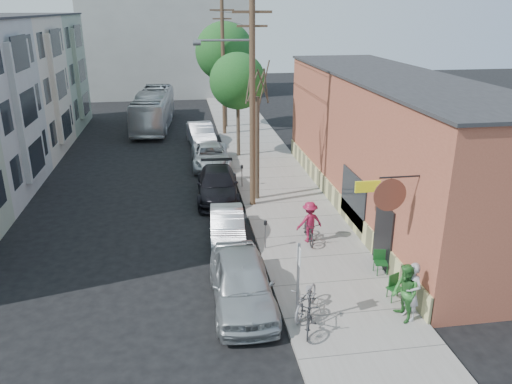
{
  "coord_description": "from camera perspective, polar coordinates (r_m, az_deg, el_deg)",
  "views": [
    {
      "loc": [
        -0.94,
        -17.3,
        9.54
      ],
      "look_at": [
        2.33,
        4.12,
        1.5
      ],
      "focal_mm": 35.0,
      "sensor_mm": 36.0,
      "label": 1
    }
  ],
  "objects": [
    {
      "name": "parking_meter_far",
      "position": [
        27.58,
        -1.62,
        2.28
      ],
      "size": [
        0.14,
        0.14,
        1.24
      ],
      "color": "slate",
      "rests_on": "sidewalk"
    },
    {
      "name": "ground",
      "position": [
        19.78,
        -4.94,
        -8.56
      ],
      "size": [
        120.0,
        120.0,
        0.0
      ],
      "primitive_type": "plane",
      "color": "black"
    },
    {
      "name": "car_3",
      "position": [
        31.73,
        -5.21,
        4.1
      ],
      "size": [
        2.39,
        5.07,
        1.4
      ],
      "primitive_type": "imported",
      "rotation": [
        0.0,
        0.0,
        -0.01
      ],
      "color": "silver",
      "rests_on": "ground"
    },
    {
      "name": "utility_pole_far",
      "position": [
        39.05,
        -3.77,
        14.15
      ],
      "size": [
        1.8,
        0.28,
        10.0
      ],
      "color": "#503A28",
      "rests_on": "sidewalk"
    },
    {
      "name": "cyclist_bike",
      "position": [
        21.36,
        6.1,
        -4.42
      ],
      "size": [
        0.75,
        1.86,
        0.96
      ],
      "primitive_type": "imported",
      "rotation": [
        0.0,
        0.0,
        -0.06
      ],
      "color": "black",
      "rests_on": "sidewalk"
    },
    {
      "name": "sidewalk",
      "position": [
        30.29,
        1.62,
        2.14
      ],
      "size": [
        4.5,
        58.0,
        0.15
      ],
      "primitive_type": "cube",
      "color": "gray",
      "rests_on": "ground"
    },
    {
      "name": "patron_green",
      "position": [
        16.65,
        16.67,
        -11.02
      ],
      "size": [
        0.79,
        0.98,
        1.92
      ],
      "primitive_type": "imported",
      "rotation": [
        0.0,
        0.0,
        -1.5
      ],
      "color": "#2E702D",
      "rests_on": "sidewalk"
    },
    {
      "name": "utility_pole_near",
      "position": [
        23.92,
        -0.56,
        10.41
      ],
      "size": [
        3.57,
        0.28,
        10.0
      ],
      "color": "#503A28",
      "rests_on": "sidewalk"
    },
    {
      "name": "tree_bare",
      "position": [
        25.32,
        0.12,
        4.92
      ],
      "size": [
        0.24,
        0.24,
        5.3
      ],
      "color": "#44392C",
      "rests_on": "sidewalk"
    },
    {
      "name": "patron_grey",
      "position": [
        16.76,
        17.33,
        -10.81
      ],
      "size": [
        0.67,
        0.82,
        1.95
      ],
      "primitive_type": "imported",
      "rotation": [
        0.0,
        0.0,
        -1.25
      ],
      "color": "gray",
      "rests_on": "sidewalk"
    },
    {
      "name": "cafe_building",
      "position": [
        25.19,
        14.89,
        5.33
      ],
      "size": [
        6.6,
        20.2,
        6.61
      ],
      "color": "#9A4E39",
      "rests_on": "ground"
    },
    {
      "name": "car_2",
      "position": [
        26.35,
        -4.4,
        0.83
      ],
      "size": [
        2.43,
        5.35,
        1.52
      ],
      "primitive_type": "imported",
      "rotation": [
        0.0,
        0.0,
        -0.06
      ],
      "color": "black",
      "rests_on": "ground"
    },
    {
      "name": "car_4",
      "position": [
        37.07,
        -6.31,
        6.59
      ],
      "size": [
        2.12,
        4.95,
        1.59
      ],
      "primitive_type": "imported",
      "rotation": [
        0.0,
        0.0,
        0.09
      ],
      "color": "silver",
      "rests_on": "ground"
    },
    {
      "name": "parked_bike_b",
      "position": [
        16.63,
        5.77,
        -11.99
      ],
      "size": [
        1.64,
        2.04,
        1.04
      ],
      "primitive_type": "imported",
      "rotation": [
        0.0,
        0.0,
        -0.57
      ],
      "color": "slate",
      "rests_on": "sidewalk"
    },
    {
      "name": "end_cap_building",
      "position": [
        59.41,
        -10.13,
        16.65
      ],
      "size": [
        18.0,
        8.0,
        12.0
      ],
      "primitive_type": "cube",
      "color": "#A4A49F",
      "rests_on": "ground"
    },
    {
      "name": "patio_chair_a",
      "position": [
        17.86,
        15.64,
        -10.55
      ],
      "size": [
        0.66,
        0.66,
        0.88
      ],
      "primitive_type": null,
      "rotation": [
        0.0,
        0.0,
        0.42
      ],
      "color": "#124118",
      "rests_on": "sidewalk"
    },
    {
      "name": "tree_leafy_far",
      "position": [
        41.41,
        -3.62,
        15.72
      ],
      "size": [
        4.66,
        4.66,
        8.41
      ],
      "color": "#44392C",
      "rests_on": "sidewalk"
    },
    {
      "name": "cyclist",
      "position": [
        21.19,
        6.14,
        -3.4
      ],
      "size": [
        1.27,
        0.89,
        1.79
      ],
      "primitive_type": "imported",
      "rotation": [
        0.0,
        0.0,
        3.36
      ],
      "color": "maroon",
      "rests_on": "sidewalk"
    },
    {
      "name": "car_0",
      "position": [
        17.03,
        -1.63,
        -10.29
      ],
      "size": [
        2.07,
        5.07,
        1.72
      ],
      "primitive_type": "imported",
      "rotation": [
        0.0,
        0.0,
        -0.01
      ],
      "color": "#ABB0B3",
      "rests_on": "ground"
    },
    {
      "name": "sign_post",
      "position": [
        15.48,
        4.84,
        -9.58
      ],
      "size": [
        0.07,
        0.45,
        2.8
      ],
      "color": "slate",
      "rests_on": "sidewalk"
    },
    {
      "name": "bus",
      "position": [
        43.17,
        -11.62,
        9.25
      ],
      "size": [
        3.35,
        11.09,
        3.05
      ],
      "primitive_type": "imported",
      "rotation": [
        0.0,
        0.0,
        -0.07
      ],
      "color": "silver",
      "rests_on": "ground"
    },
    {
      "name": "tree_leafy_mid",
      "position": [
        32.82,
        -2.11,
        12.53
      ],
      "size": [
        3.63,
        3.63,
        6.76
      ],
      "color": "#44392C",
      "rests_on": "sidewalk"
    },
    {
      "name": "car_1",
      "position": [
        21.6,
        -3.31,
        -3.91
      ],
      "size": [
        1.67,
        4.17,
        1.35
      ],
      "primitive_type": "imported",
      "rotation": [
        0.0,
        0.0,
        -0.06
      ],
      "color": "silver",
      "rests_on": "ground"
    },
    {
      "name": "parking_meter_near",
      "position": [
        20.48,
        1.08,
        -4.35
      ],
      "size": [
        0.14,
        0.14,
        1.24
      ],
      "color": "slate",
      "rests_on": "sidewalk"
    },
    {
      "name": "patio_chair_b",
      "position": [
        19.37,
        14.09,
        -7.83
      ],
      "size": [
        0.59,
        0.59,
        0.88
      ],
      "primitive_type": null,
      "rotation": [
        0.0,
        0.0,
        -0.21
      ],
      "color": "#124118",
      "rests_on": "sidewalk"
    },
    {
      "name": "parked_bike_a",
      "position": [
        15.86,
        6.06,
        -13.59
      ],
      "size": [
        1.06,
        1.95,
        1.13
      ],
      "primitive_type": "imported",
      "rotation": [
        0.0,
        0.0,
        -0.3
      ],
      "color": "black",
      "rests_on": "sidewalk"
    }
  ]
}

